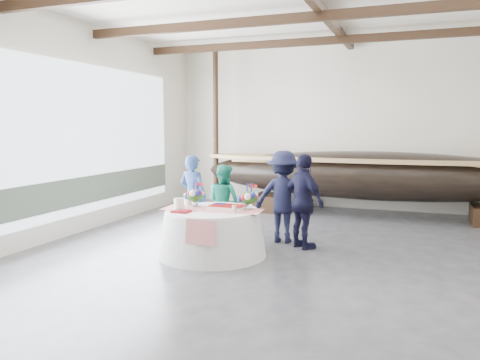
% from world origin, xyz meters
% --- Properties ---
extents(floor, '(10.00, 12.00, 0.01)m').
position_xyz_m(floor, '(0.00, 0.00, 0.00)').
color(floor, '#3D3D42').
rests_on(floor, ground).
extents(wall_back, '(10.00, 0.02, 4.50)m').
position_xyz_m(wall_back, '(0.00, 6.00, 2.25)').
color(wall_back, silver).
rests_on(wall_back, ground).
extents(wall_left, '(0.02, 12.00, 4.50)m').
position_xyz_m(wall_left, '(-5.00, 0.00, 2.25)').
color(wall_left, silver).
rests_on(wall_left, ground).
extents(pavilion_structure, '(9.80, 11.76, 4.50)m').
position_xyz_m(pavilion_structure, '(0.00, 0.83, 4.00)').
color(pavilion_structure, black).
rests_on(pavilion_structure, ground).
extents(open_bay, '(0.03, 7.00, 3.20)m').
position_xyz_m(open_bay, '(-4.95, 1.00, 1.83)').
color(open_bay, silver).
rests_on(open_bay, ground).
extents(longboat_display, '(8.83, 1.77, 1.66)m').
position_xyz_m(longboat_display, '(0.74, 4.85, 1.06)').
color(longboat_display, black).
rests_on(longboat_display, ground).
extents(banquet_table, '(1.92, 1.92, 0.82)m').
position_xyz_m(banquet_table, '(-1.60, 0.29, 0.41)').
color(banquet_table, silver).
rests_on(banquet_table, ground).
extents(tabletop_items, '(1.81, 0.97, 0.40)m').
position_xyz_m(tabletop_items, '(-1.59, 0.45, 0.97)').
color(tabletop_items, red).
rests_on(tabletop_items, banquet_table).
extents(guest_woman_blue, '(0.68, 0.50, 1.70)m').
position_xyz_m(guest_woman_blue, '(-2.54, 1.43, 0.85)').
color(guest_woman_blue, navy).
rests_on(guest_woman_blue, ground).
extents(guest_woman_teal, '(0.89, 0.80, 1.51)m').
position_xyz_m(guest_woman_teal, '(-1.90, 1.53, 0.76)').
color(guest_woman_teal, '#1A8768').
rests_on(guest_woman_teal, ground).
extents(guest_man_left, '(1.22, 0.77, 1.81)m').
position_xyz_m(guest_man_left, '(-0.68, 1.66, 0.90)').
color(guest_man_left, black).
rests_on(guest_man_left, ground).
extents(guest_man_right, '(1.09, 0.99, 1.78)m').
position_xyz_m(guest_man_right, '(-0.19, 1.30, 0.89)').
color(guest_man_right, black).
rests_on(guest_man_right, ground).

